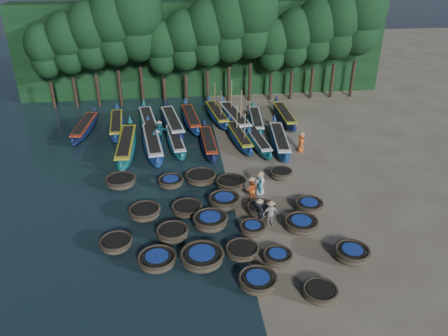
{
  "coord_description": "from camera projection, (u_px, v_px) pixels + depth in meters",
  "views": [
    {
      "loc": [
        -3.53,
        -25.35,
        15.55
      ],
      "look_at": [
        -0.29,
        1.81,
        1.3
      ],
      "focal_mm": 35.0,
      "sensor_mm": 36.0,
      "label": 1
    }
  ],
  "objects": [
    {
      "name": "long_boat_5",
      "position": [
        209.0,
        143.0,
        36.59
      ],
      "size": [
        1.47,
        7.49,
        1.32
      ],
      "rotation": [
        0.0,
        0.0,
        0.02
      ],
      "color": "black",
      "rests_on": "ground"
    },
    {
      "name": "long_boat_11",
      "position": [
        149.0,
        123.0,
        40.41
      ],
      "size": [
        2.8,
        8.77,
        1.56
      ],
      "rotation": [
        0.0,
        0.0,
        0.15
      ],
      "color": "#0E4F52",
      "rests_on": "ground"
    },
    {
      "name": "coracle_7",
      "position": [
        242.0,
        251.0,
        24.06
      ],
      "size": [
        1.91,
        1.91,
        0.65
      ],
      "rotation": [
        0.0,
        0.0,
        -0.04
      ],
      "color": "#4B412F",
      "rests_on": "ground"
    },
    {
      "name": "long_boat_15",
      "position": [
        234.0,
        117.0,
        41.61
      ],
      "size": [
        2.97,
        8.87,
        3.81
      ],
      "rotation": [
        0.0,
        0.0,
        0.16
      ],
      "color": "navy",
      "rests_on": "ground"
    },
    {
      "name": "long_boat_4",
      "position": [
        175.0,
        141.0,
        36.92
      ],
      "size": [
        2.19,
        7.49,
        1.33
      ],
      "rotation": [
        0.0,
        0.0,
        0.12
      ],
      "color": "#0E4F52",
      "rests_on": "ground"
    },
    {
      "name": "long_boat_16",
      "position": [
        256.0,
        121.0,
        41.14
      ],
      "size": [
        1.99,
        7.49,
        1.32
      ],
      "rotation": [
        0.0,
        0.0,
        -0.09
      ],
      "color": "#0E4F52",
      "rests_on": "ground"
    },
    {
      "name": "tree_4",
      "position": [
        136.0,
        20.0,
        42.77
      ],
      "size": [
        5.34,
        5.34,
        12.58
      ],
      "color": "black",
      "rests_on": "ground"
    },
    {
      "name": "tree_9",
      "position": [
        252.0,
        18.0,
        43.98
      ],
      "size": [
        5.34,
        5.34,
        12.58
      ],
      "color": "black",
      "rests_on": "ground"
    },
    {
      "name": "coracle_19",
      "position": [
        309.0,
        206.0,
        28.11
      ],
      "size": [
        1.96,
        1.96,
        0.7
      ],
      "rotation": [
        0.0,
        0.0,
        0.14
      ],
      "color": "#4B412F",
      "rests_on": "ground"
    },
    {
      "name": "tree_3",
      "position": [
        113.0,
        28.0,
        42.84
      ],
      "size": [
        4.92,
        4.92,
        11.6
      ],
      "color": "black",
      "rests_on": "ground"
    },
    {
      "name": "tree_14",
      "position": [
        361.0,
        16.0,
        45.19
      ],
      "size": [
        5.34,
        5.34,
        12.58
      ],
      "color": "black",
      "rests_on": "ground"
    },
    {
      "name": "coracle_24",
      "position": [
        281.0,
        174.0,
        32.03
      ],
      "size": [
        1.95,
        1.95,
        0.67
      ],
      "rotation": [
        0.0,
        0.0,
        -0.3
      ],
      "color": "#4B412F",
      "rests_on": "ground"
    },
    {
      "name": "long_boat_13",
      "position": [
        191.0,
        119.0,
        41.48
      ],
      "size": [
        2.18,
        8.08,
        1.43
      ],
      "rotation": [
        0.0,
        0.0,
        0.1
      ],
      "color": "navy",
      "rests_on": "ground"
    },
    {
      "name": "coracle_16",
      "position": [
        187.0,
        209.0,
        27.84
      ],
      "size": [
        2.37,
        2.37,
        0.67
      ],
      "rotation": [
        0.0,
        0.0,
        0.34
      ],
      "color": "#4B412F",
      "rests_on": "ground"
    },
    {
      "name": "coracle_23",
      "position": [
        231.0,
        183.0,
        30.65
      ],
      "size": [
        2.54,
        2.54,
        0.76
      ],
      "rotation": [
        0.0,
        0.0,
        -0.35
      ],
      "color": "#4B412F",
      "rests_on": "ground"
    },
    {
      "name": "coracle_11",
      "position": [
        173.0,
        233.0,
        25.42
      ],
      "size": [
        2.31,
        2.31,
        0.77
      ],
      "rotation": [
        0.0,
        0.0,
        0.38
      ],
      "color": "#4B412F",
      "rests_on": "ground"
    },
    {
      "name": "coracle_10",
      "position": [
        116.0,
        243.0,
        24.62
      ],
      "size": [
        1.97,
        1.97,
        0.69
      ],
      "rotation": [
        0.0,
        0.0,
        -0.12
      ],
      "color": "#4B412F",
      "rests_on": "ground"
    },
    {
      "name": "coracle_4",
      "position": [
        320.0,
        292.0,
        21.22
      ],
      "size": [
        1.96,
        1.96,
        0.64
      ],
      "rotation": [
        0.0,
        0.0,
        0.22
      ],
      "color": "#4B412F",
      "rests_on": "ground"
    },
    {
      "name": "tree_0",
      "position": [
        44.0,
        50.0,
        43.05
      ],
      "size": [
        3.68,
        3.68,
        8.68
      ],
      "color": "black",
      "rests_on": "ground"
    },
    {
      "name": "coracle_9",
      "position": [
        352.0,
        254.0,
        23.71
      ],
      "size": [
        2.0,
        2.0,
        0.79
      ],
      "rotation": [
        0.0,
        0.0,
        -0.12
      ],
      "color": "#4B412F",
      "rests_on": "ground"
    },
    {
      "name": "long_boat_2",
      "position": [
        126.0,
        146.0,
        35.85
      ],
      "size": [
        1.68,
        9.16,
        1.61
      ],
      "rotation": [
        0.0,
        0.0,
        -0.01
      ],
      "color": "#0E4F52",
      "rests_on": "ground"
    },
    {
      "name": "fisherman_3",
      "position": [
        259.0,
        211.0,
        26.74
      ],
      "size": [
        0.93,
        1.19,
        1.83
      ],
      "rotation": [
        0.0,
        0.0,
        5.06
      ],
      "color": "black",
      "rests_on": "ground"
    },
    {
      "name": "coracle_15",
      "position": [
        145.0,
        212.0,
        27.35
      ],
      "size": [
        2.23,
        2.23,
        0.78
      ],
      "rotation": [
        0.0,
        0.0,
        0.21
      ],
      "color": "#4B412F",
      "rests_on": "ground"
    },
    {
      "name": "fisherman_2",
      "position": [
        251.0,
        189.0,
        29.07
      ],
      "size": [
        0.84,
        0.67,
        1.87
      ],
      "rotation": [
        0.0,
        0.0,
        3.19
      ],
      "color": "#D1511B",
      "rests_on": "ground"
    },
    {
      "name": "fisherman_4",
      "position": [
        270.0,
        213.0,
        26.48
      ],
      "size": [
        1.01,
        0.53,
        1.85
      ],
      "rotation": [
        0.0,
        0.0,
        0.14
      ],
      "color": "beige",
      "rests_on": "ground"
    },
    {
      "name": "fisherman_1",
      "position": [
        260.0,
        184.0,
        29.57
      ],
      "size": [
        0.52,
        0.68,
        1.9
      ],
      "rotation": [
        0.0,
        0.0,
        4.88
      ],
      "color": "#185968",
      "rests_on": "ground"
    },
    {
      "name": "long_boat_9",
      "position": [
        85.0,
        128.0,
        39.56
      ],
      "size": [
        2.12,
        7.78,
        1.38
      ],
      "rotation": [
        0.0,
        0.0,
        -0.1
      ],
      "color": "black",
      "rests_on": "ground"
    },
    {
      "name": "tree_2",
      "position": [
        90.0,
        35.0,
        42.91
      ],
      "size": [
        4.51,
        4.51,
        10.63
      ],
      "color": "black",
      "rests_on": "ground"
    },
    {
      "name": "coracle_12",
      "position": [
        210.0,
        221.0,
        26.41
      ],
      "size": [
        2.2,
        2.2,
        0.85
      ],
      "rotation": [
        0.0,
        0.0,
        -0.08
      ],
      "color": "#4B412F",
      "rests_on": "ground"
    },
    {
      "name": "long_boat_10",
      "position": [
        117.0,
        125.0,
        40.09
      ],
      "size": [
        2.01,
        8.04,
        1.42
      ],
      "rotation": [
        0.0,
        0.0,
        0.08
      ],
      "color": "navy",
      "rests_on": "ground"
    },
    {
      "name": "coracle_13",
      "position": [
        253.0,
        228.0,
        25.97
      ],
      "size": [
        1.63,
        1.63,
        0.63
      ],
      "rotation": [
        0.0,
        0.0,
        -0.03
      ],
      "color": "#4B412F",
      "rests_on": "ground"
    },
    {
      "name": "tree_5",
      "position": [
        162.0,
        47.0,
        44.26
      ],
      "size": [
        3.68,
        3.68,
        8.68
      ],
      "color": "black",
      "rests_on": "ground"
    },
    {
      "name": "ground",
      "position": [
        231.0,
        197.0,
        29.88
      ],
      "size": [
        120.0,
        120.0,
        0.0
      ],
      "primitive_type": "plane",
      "color": "gray",
      "rests_on": "ground"
    },
    {
      "name": "long_boat_14",
      "position": [
        217.0,
        114.0,
        42.57
      ],
      "size": [
        2.34,
        7.81,
        3.34
      ],
      "rotation": [
        0.0,
        0.0,
        0.13
      ],
      "color": "navy",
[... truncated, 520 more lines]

